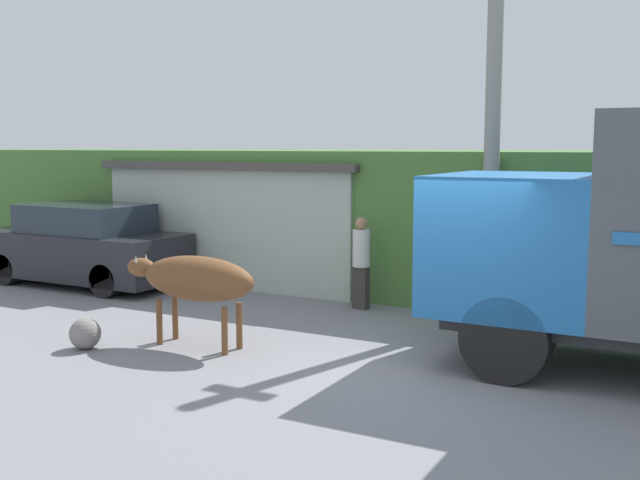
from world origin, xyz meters
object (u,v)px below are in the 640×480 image
at_px(brown_cow, 195,279).
at_px(roadside_rock, 85,334).
at_px(utility_pole, 493,115).
at_px(parked_suv, 83,246).
at_px(pedestrian_on_hill, 361,258).

distance_m(brown_cow, roadside_rock, 1.77).
bearing_deg(roadside_rock, utility_pole, 45.02).
xyz_separation_m(parked_suv, utility_pole, (8.39, 0.92, 2.60)).
bearing_deg(brown_cow, roadside_rock, -133.87).
bearing_deg(roadside_rock, pedestrian_on_hill, 61.43).
bearing_deg(brown_cow, pedestrian_on_hill, 85.36).
height_order(parked_suv, roadside_rock, parked_suv).
xyz_separation_m(brown_cow, pedestrian_on_hill, (1.04, 3.44, -0.08)).
xyz_separation_m(brown_cow, utility_pole, (3.27, 3.71, 2.43)).
bearing_deg(roadside_rock, parked_suv, 135.99).
relative_size(pedestrian_on_hill, utility_pole, 0.25).
bearing_deg(parked_suv, brown_cow, -26.22).
height_order(brown_cow, pedestrian_on_hill, pedestrian_on_hill).
xyz_separation_m(brown_cow, roadside_rock, (-1.32, -0.89, -0.77)).
distance_m(pedestrian_on_hill, roadside_rock, 4.97).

